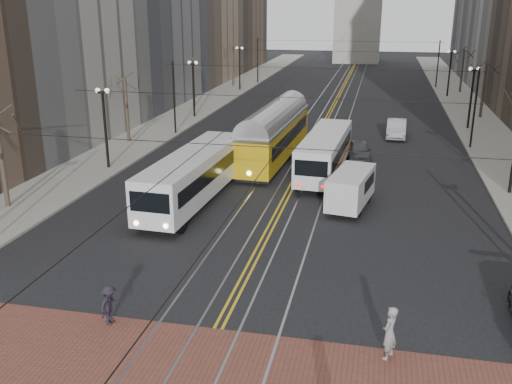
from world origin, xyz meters
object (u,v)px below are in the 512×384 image
at_px(cargo_van, 351,190).
at_px(sedan_grey, 359,150).
at_px(streetcar, 274,138).
at_px(sedan_silver, 396,129).
at_px(rear_bus, 325,154).
at_px(pedestrian_b, 389,333).
at_px(transit_bus, 194,178).
at_px(pedestrian_d, 110,305).

relative_size(cargo_van, sedan_grey, 1.15).
relative_size(streetcar, sedan_silver, 2.99).
relative_size(rear_bus, pedestrian_b, 5.71).
xyz_separation_m(transit_bus, streetcar, (2.88, 10.85, 0.15)).
distance_m(sedan_grey, pedestrian_b, 26.11).
bearing_deg(pedestrian_d, rear_bus, -5.15).
bearing_deg(sedan_silver, sedan_grey, -107.16).
relative_size(sedan_grey, pedestrian_b, 2.23).
bearing_deg(cargo_van, transit_bus, -164.00).
height_order(cargo_van, pedestrian_b, cargo_van).
xyz_separation_m(sedan_silver, pedestrian_d, (-10.98, -34.63, 0.02)).
height_order(cargo_van, sedan_silver, cargo_van).
relative_size(pedestrian_b, pedestrian_d, 1.22).
bearing_deg(cargo_van, streetcar, 132.96).
relative_size(sedan_grey, sedan_silver, 0.90).
xyz_separation_m(transit_bus, sedan_silver, (12.23, 20.70, -0.74)).
bearing_deg(streetcar, rear_bus, -34.23).
relative_size(transit_bus, pedestrian_b, 6.32).
distance_m(streetcar, cargo_van, 11.77).
bearing_deg(rear_bus, streetcar, 146.24).
bearing_deg(rear_bus, sedan_grey, 66.75).
bearing_deg(sedan_silver, streetcar, -131.87).
bearing_deg(transit_bus, sedan_silver, 62.41).
distance_m(rear_bus, sedan_grey, 4.99).
xyz_separation_m(streetcar, pedestrian_d, (-1.63, -24.78, -0.87)).
relative_size(transit_bus, streetcar, 0.86).
bearing_deg(transit_bus, pedestrian_b, -47.58).
bearing_deg(streetcar, sedan_silver, 49.25).
xyz_separation_m(sedan_silver, pedestrian_b, (-0.76, -34.63, 0.19)).
height_order(streetcar, sedan_grey, streetcar).
xyz_separation_m(sedan_grey, pedestrian_b, (2.17, -26.02, 0.24)).
xyz_separation_m(transit_bus, cargo_van, (9.30, 1.00, -0.43)).
height_order(cargo_van, pedestrian_d, cargo_van).
distance_m(cargo_van, sedan_grey, 11.09).
bearing_deg(rear_bus, pedestrian_d, -101.95).
relative_size(rear_bus, cargo_van, 2.23).
distance_m(streetcar, rear_bus, 5.29).
bearing_deg(pedestrian_d, streetcar, 6.24).
bearing_deg(streetcar, pedestrian_b, -68.14).
height_order(transit_bus, pedestrian_d, transit_bus).
bearing_deg(sedan_grey, pedestrian_b, -91.86).
height_order(rear_bus, pedestrian_b, rear_bus).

